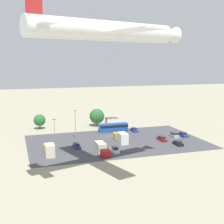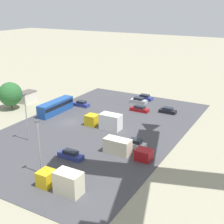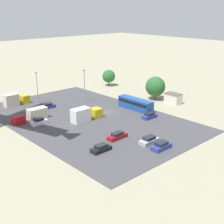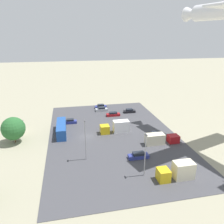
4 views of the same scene
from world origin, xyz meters
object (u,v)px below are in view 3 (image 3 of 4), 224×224
Objects in this scene: parked_car_6 at (47,106)px; parked_car_0 at (149,140)px; parked_truck_2 at (85,114)px; bus at (135,104)px; parked_car_3 at (39,122)px; parked_truck_0 at (15,100)px; parked_car_4 at (101,148)px; parked_car_5 at (149,116)px; parked_truck_1 at (32,115)px; shed_building at (173,98)px; parked_car_1 at (161,146)px; parked_car_2 at (117,136)px.

parked_car_0 is at bearing -175.12° from parked_car_6.
bus is at bearing 81.39° from parked_truck_2.
parked_car_3 is at bearing -17.01° from bus.
parked_truck_2 is at bearing 16.06° from parked_truck_0.
parked_car_4 is 18.26m from parked_truck_2.
parked_truck_1 reaches higher than parked_car_5.
bus is at bearing -60.72° from parked_car_4.
parked_car_0 is at bearing 23.67° from parked_car_3.
parked_truck_2 is (20.01, 1.22, 0.93)m from parked_car_0.
shed_building is 1.20× the size of parked_car_3.
parked_car_1 is 0.49× the size of parked_truck_1.
parked_car_0 is 15.70m from parked_car_5.
parked_car_0 is at bearing 130.51° from parked_car_5.
parked_car_6 is at bearing -175.94° from parked_car_1.
shed_building reaches higher than parked_car_0.
parked_car_0 is 1.00× the size of parked_car_1.
parked_car_4 is at bearing -2.43° from parked_truck_0.
parked_car_3 is 0.96× the size of parked_car_5.
parked_car_2 is at bearing 104.76° from shed_building.
parked_car_3 is (19.23, 8.02, 0.08)m from parked_car_2.
bus reaches higher than parked_car_4.
parked_car_6 is (28.83, -0.16, 0.00)m from parked_car_2.
shed_building is at bearing 165.44° from bus.
parked_truck_0 is 14.94m from parked_truck_1.
shed_building is 0.57× the size of parked_truck_2.
bus is at bearing 40.70° from parked_truck_0.
parked_car_5 is at bearing -130.03° from parked_truck_1.
shed_building is 30.86m from parked_car_0.
bus reaches higher than parked_car_5.
shed_building is at bearing -74.42° from parked_car_4.
parked_car_3 is at bearing 73.80° from shed_building.
parked_truck_2 is (2.39, 15.79, -0.10)m from bus.
shed_building reaches higher than parked_car_6.
parked_car_1 is at bearing -163.42° from parked_car_2.
bus is 2.75× the size of parked_car_3.
parked_car_5 is 0.57× the size of parked_truck_0.
parked_car_0 is at bearing 3.48° from parked_truck_2.
parked_truck_2 is (-9.31, -9.61, 0.29)m from parked_truck_1.
parked_car_1 is 12.11m from parked_car_4.
parked_car_3 reaches higher than parked_car_0.
parked_car_3 reaches higher than parked_car_5.
shed_building is 0.44× the size of bus.
parked_car_0 is 44.77m from parked_truck_0.
parked_car_3 is 11.41m from parked_truck_2.
parked_car_1 is 10.17m from parked_car_2.
bus is 7.95m from parked_car_5.
shed_building is 13.19m from bus.
parked_car_3 is 0.44× the size of parked_truck_1.
bus is at bearing 75.44° from shed_building.
shed_building is at bearing -111.48° from parked_truck_1.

